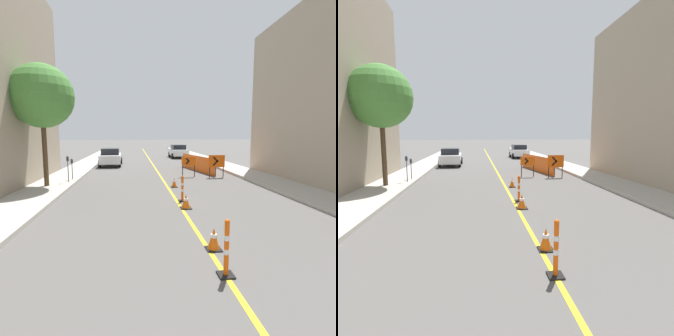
% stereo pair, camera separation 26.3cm
% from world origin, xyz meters
% --- Properties ---
extents(lane_stripe, '(0.12, 56.27, 0.01)m').
position_xyz_m(lane_stripe, '(0.00, 28.14, 0.00)').
color(lane_stripe, gold).
rests_on(lane_stripe, ground_plane).
extents(sidewalk_left, '(2.24, 56.27, 0.17)m').
position_xyz_m(sidewalk_left, '(-6.20, 28.14, 0.08)').
color(sidewalk_left, '#ADA89E').
rests_on(sidewalk_left, ground_plane).
extents(sidewalk_right, '(2.24, 56.27, 0.17)m').
position_xyz_m(sidewalk_right, '(6.20, 28.14, 0.08)').
color(sidewalk_right, '#ADA89E').
rests_on(sidewalk_right, ground_plane).
extents(traffic_cone_second, '(0.37, 0.37, 0.55)m').
position_xyz_m(traffic_cone_second, '(0.12, 9.08, 0.27)').
color(traffic_cone_second, black).
rests_on(traffic_cone_second, ground_plane).
extents(traffic_cone_third, '(0.42, 0.42, 0.55)m').
position_xyz_m(traffic_cone_third, '(0.16, 12.73, 0.27)').
color(traffic_cone_third, black).
rests_on(traffic_cone_third, ground_plane).
extents(traffic_cone_fourth, '(0.34, 0.34, 0.52)m').
position_xyz_m(traffic_cone_fourth, '(0.35, 16.83, 0.25)').
color(traffic_cone_fourth, black).
rests_on(traffic_cone_fourth, ground_plane).
extents(delineator_post_front, '(0.32, 0.32, 1.18)m').
position_xyz_m(delineator_post_front, '(0.00, 7.87, 0.51)').
color(delineator_post_front, black).
rests_on(delineator_post_front, ground_plane).
extents(delineator_post_rear, '(0.33, 0.33, 1.10)m').
position_xyz_m(delineator_post_rear, '(0.23, 13.83, 0.47)').
color(delineator_post_rear, black).
rests_on(delineator_post_rear, ground_plane).
extents(arrow_barricade_primary, '(0.96, 0.09, 1.35)m').
position_xyz_m(arrow_barricade_primary, '(1.84, 20.13, 0.98)').
color(arrow_barricade_primary, '#EF560C').
rests_on(arrow_barricade_primary, ground_plane).
extents(arrow_barricade_secondary, '(1.08, 0.08, 1.49)m').
position_xyz_m(arrow_barricade_secondary, '(3.60, 19.64, 1.03)').
color(arrow_barricade_secondary, '#EF560C').
rests_on(arrow_barricade_secondary, ground_plane).
extents(safety_mesh_fence, '(1.15, 5.82, 1.18)m').
position_xyz_m(safety_mesh_fence, '(3.11, 22.89, 0.59)').
color(safety_mesh_fence, '#EF560C').
rests_on(safety_mesh_fence, ground_plane).
extents(parked_car_curb_near, '(1.95, 4.35, 1.59)m').
position_xyz_m(parked_car_curb_near, '(-3.86, 27.35, 0.80)').
color(parked_car_curb_near, silver).
rests_on(parked_car_curb_near, ground_plane).
extents(parked_car_curb_mid, '(1.95, 4.36, 1.59)m').
position_xyz_m(parked_car_curb_mid, '(3.61, 34.74, 0.80)').
color(parked_car_curb_mid, silver).
rests_on(parked_car_curb_mid, ground_plane).
extents(parking_meter_near_curb, '(0.12, 0.11, 1.47)m').
position_xyz_m(parking_meter_near_curb, '(-5.44, 18.20, 1.20)').
color(parking_meter_near_curb, '#4C4C51').
rests_on(parking_meter_near_curb, sidewalk_left).
extents(parking_meter_far_curb, '(0.12, 0.11, 1.24)m').
position_xyz_m(parking_meter_far_curb, '(-5.44, 19.17, 1.05)').
color(parking_meter_far_curb, '#4C4C51').
rests_on(parking_meter_far_curb, sidewalk_left).
extents(street_tree_left_near, '(3.17, 3.17, 6.15)m').
position_xyz_m(street_tree_left_near, '(-6.32, 17.29, 4.71)').
color(street_tree_left_near, '#4C3823').
rests_on(street_tree_left_near, sidewalk_left).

